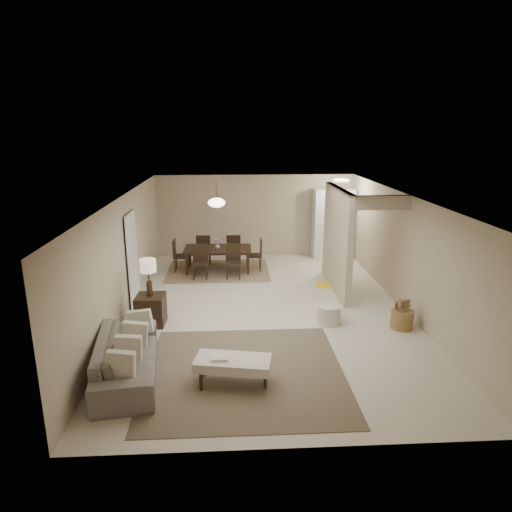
{
  "coord_description": "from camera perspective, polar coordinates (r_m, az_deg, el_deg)",
  "views": [
    {
      "loc": [
        -0.77,
        -9.29,
        3.86
      ],
      "look_at": [
        -0.2,
        0.65,
        1.05
      ],
      "focal_mm": 32.0,
      "sensor_mm": 36.0,
      "label": 1
    }
  ],
  "objects": [
    {
      "name": "flush_light",
      "position": [
        12.94,
        10.59,
        9.28
      ],
      "size": [
        0.44,
        0.44,
        0.05
      ],
      "primitive_type": "cylinder",
      "color": "white",
      "rests_on": "ceiling"
    },
    {
      "name": "dining_table",
      "position": [
        12.71,
        -4.78,
        -0.47
      ],
      "size": [
        1.86,
        1.06,
        0.65
      ],
      "primitive_type": "imported",
      "rotation": [
        0.0,
        0.0,
        -0.02
      ],
      "color": "black",
      "rests_on": "dining_rug"
    },
    {
      "name": "partition",
      "position": [
        11.16,
        10.11,
        1.98
      ],
      "size": [
        0.15,
        2.5,
        2.5
      ],
      "primitive_type": "cube",
      "color": "#BFAC90",
      "rests_on": "floor"
    },
    {
      "name": "back_wall",
      "position": [
        14.06,
        -0.1,
        5.05
      ],
      "size": [
        6.0,
        0.0,
        6.0
      ],
      "primitive_type": "plane",
      "rotation": [
        1.57,
        0.0,
        0.0
      ],
      "color": "#BFAC90",
      "rests_on": "floor"
    },
    {
      "name": "vase",
      "position": [
        12.6,
        -4.82,
        1.25
      ],
      "size": [
        0.16,
        0.16,
        0.14
      ],
      "primitive_type": "imported",
      "rotation": [
        0.0,
        0.0,
        -0.24
      ],
      "color": "silver",
      "rests_on": "dining_table"
    },
    {
      "name": "left_wall",
      "position": [
        9.91,
        -16.19,
        -0.16
      ],
      "size": [
        0.0,
        9.0,
        9.0
      ],
      "primitive_type": "plane",
      "rotation": [
        1.57,
        0.0,
        1.57
      ],
      "color": "#BFAC90",
      "rests_on": "floor"
    },
    {
      "name": "yellow_mat",
      "position": [
        11.77,
        9.62,
        -3.59
      ],
      "size": [
        0.92,
        0.66,
        0.01
      ],
      "primitive_type": "cube",
      "rotation": [
        0.0,
        0.0,
        -0.17
      ],
      "color": "yellow",
      "rests_on": "floor"
    },
    {
      "name": "dining_rug",
      "position": [
        12.8,
        -4.75,
        -1.83
      ],
      "size": [
        2.8,
        2.1,
        0.01
      ],
      "primitive_type": "cube",
      "color": "#836C51",
      "rests_on": "floor"
    },
    {
      "name": "side_table",
      "position": [
        9.52,
        -13.0,
        -6.58
      ],
      "size": [
        0.58,
        0.58,
        0.61
      ],
      "primitive_type": "cube",
      "rotation": [
        0.0,
        0.0,
        -0.04
      ],
      "color": "black",
      "rests_on": "floor"
    },
    {
      "name": "round_pouf",
      "position": [
        9.47,
        9.08,
        -7.24
      ],
      "size": [
        0.5,
        0.5,
        0.39
      ],
      "primitive_type": "cylinder",
      "color": "silver",
      "rests_on": "floor"
    },
    {
      "name": "doorway",
      "position": [
        10.53,
        -15.24,
        -0.47
      ],
      "size": [
        0.04,
        0.9,
        2.04
      ],
      "primitive_type": "cube",
      "color": "black",
      "rests_on": "floor"
    },
    {
      "name": "ottoman_bench",
      "position": [
        7.27,
        -2.9,
        -13.27
      ],
      "size": [
        1.25,
        0.74,
        0.42
      ],
      "rotation": [
        0.0,
        0.0,
        -0.18
      ],
      "color": "silver",
      "rests_on": "living_rug"
    },
    {
      "name": "table_lamp",
      "position": [
        9.23,
        -13.33,
        -1.58
      ],
      "size": [
        0.32,
        0.32,
        0.76
      ],
      "color": "#43311C",
      "rests_on": "side_table"
    },
    {
      "name": "ceiling",
      "position": [
        9.42,
        1.43,
        7.45
      ],
      "size": [
        9.0,
        9.0,
        0.0
      ],
      "primitive_type": "plane",
      "rotation": [
        3.14,
        0.0,
        0.0
      ],
      "color": "white",
      "rests_on": "back_wall"
    },
    {
      "name": "living_rug",
      "position": [
        7.69,
        -1.35,
        -14.31
      ],
      "size": [
        3.2,
        3.2,
        0.01
      ],
      "primitive_type": "cube",
      "color": "brown",
      "rests_on": "floor"
    },
    {
      "name": "pantry_cabinet",
      "position": [
        14.08,
        9.6,
        4.02
      ],
      "size": [
        1.2,
        0.55,
        2.1
      ],
      "primitive_type": "cube",
      "color": "white",
      "rests_on": "floor"
    },
    {
      "name": "floor",
      "position": [
        10.09,
        1.33,
        -6.74
      ],
      "size": [
        9.0,
        9.0,
        0.0
      ],
      "primitive_type": "plane",
      "color": "beige",
      "rests_on": "ground"
    },
    {
      "name": "wicker_basket",
      "position": [
        9.6,
        17.78,
        -7.54
      ],
      "size": [
        0.56,
        0.56,
        0.38
      ],
      "primitive_type": "cylinder",
      "rotation": [
        0.0,
        0.0,
        0.32
      ],
      "color": "olive",
      "rests_on": "floor"
    },
    {
      "name": "pendant_light",
      "position": [
        12.36,
        -4.95,
        6.67
      ],
      "size": [
        0.46,
        0.46,
        0.71
      ],
      "color": "#43311C",
      "rests_on": "ceiling"
    },
    {
      "name": "sofa",
      "position": [
        7.72,
        -15.86,
        -12.08
      ],
      "size": [
        2.39,
        1.2,
        0.67
      ],
      "primitive_type": "imported",
      "rotation": [
        0.0,
        0.0,
        1.71
      ],
      "color": "slate",
      "rests_on": "floor"
    },
    {
      "name": "dining_chairs",
      "position": [
        12.67,
        -4.79,
        0.1
      ],
      "size": [
        2.43,
        1.78,
        0.9
      ],
      "color": "black",
      "rests_on": "dining_rug"
    },
    {
      "name": "right_wall",
      "position": [
        10.36,
        18.15,
        0.36
      ],
      "size": [
        0.0,
        9.0,
        9.0
      ],
      "primitive_type": "plane",
      "rotation": [
        1.57,
        0.0,
        -1.57
      ],
      "color": "#BFAC90",
      "rests_on": "floor"
    }
  ]
}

